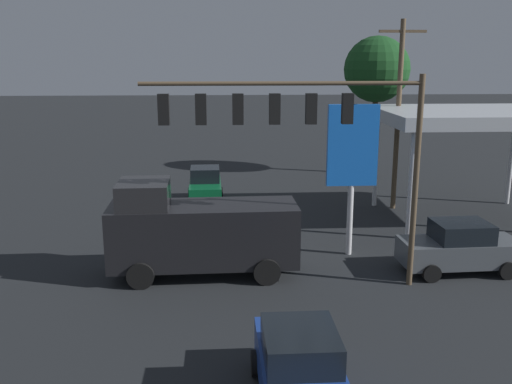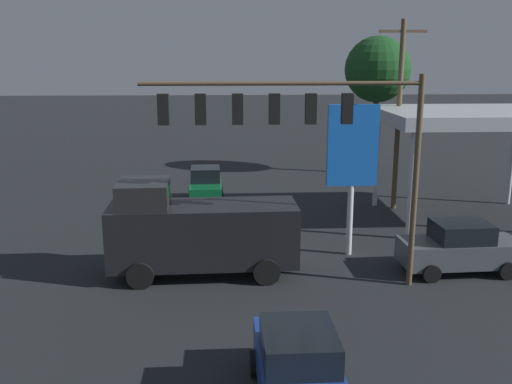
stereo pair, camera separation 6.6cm
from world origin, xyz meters
The scene contains 10 objects.
ground_plane centered at (0.00, 0.00, 0.00)m, with size 200.00×200.00×0.00m, color black.
traffic_signal_assembly centered at (-1.17, 1.84, 5.75)m, with size 9.33×0.43×7.35m.
utility_pole centered at (-7.69, -8.48, 5.14)m, with size 2.40×0.26×9.71m.
gas_station_canopy centered at (-10.54, -6.20, 5.04)m, with size 8.61×7.06×5.42m.
price_sign centered at (-3.77, -1.42, 4.24)m, with size 2.00×0.27×6.10m.
hatchback_crossing centered at (2.34, -10.07, 0.95)m, with size 2.05×3.85×1.97m.
sedan_waiting centered at (-0.39, 8.91, 0.95)m, with size 2.09×4.42×1.93m.
sedan_far centered at (-7.49, 0.74, 0.95)m, with size 4.47×2.21×1.93m.
delivery_truck centered at (2.24, 0.54, 1.69)m, with size 6.86×2.71×3.58m.
street_tree centered at (-8.91, -17.64, 7.02)m, with size 4.36×4.36×9.24m.
Camera 1 is at (1.26, 20.50, 7.91)m, focal length 40.00 mm.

